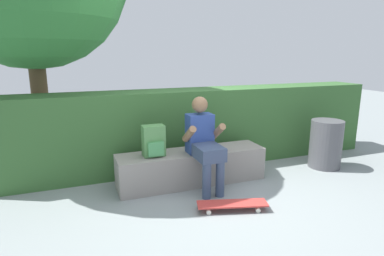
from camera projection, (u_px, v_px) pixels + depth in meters
name	position (u px, v px, depth m)	size (l,w,h in m)	color
ground_plane	(204.00, 195.00, 4.06)	(24.00, 24.00, 0.00)	gray
bench_main	(192.00, 167.00, 4.41)	(2.03, 0.49, 0.45)	gray
person_skater	(204.00, 141.00, 4.14)	(0.49, 0.62, 1.20)	#2D4793
skateboard_near_person	(232.00, 204.00, 3.65)	(0.82, 0.41, 0.09)	#BC3833
backpack_on_bench	(154.00, 141.00, 4.12)	(0.28, 0.23, 0.40)	#51894C
hedge_row	(201.00, 127.00, 5.12)	(5.99, 0.62, 1.21)	#335D2D
trash_bin	(326.00, 144.00, 4.98)	(0.48, 0.48, 0.75)	#4C4C51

